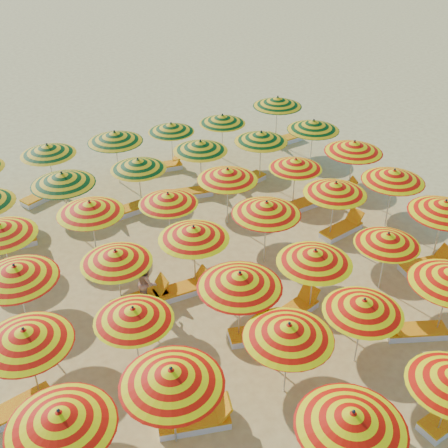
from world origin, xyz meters
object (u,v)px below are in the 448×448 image
Objects in this scene: umbrella_9 at (364,306)px; umbrella_7 at (171,377)px; umbrella_29 at (354,147)px; umbrella_18 at (15,272)px; umbrella_31 at (62,179)px; lounger_9 at (141,299)px; umbrella_32 at (138,164)px; umbrella_39 at (171,128)px; lounger_6 at (261,333)px; umbrella_14 at (240,280)px; umbrella_24 at (0,229)px; lounger_5 at (17,409)px; umbrella_16 at (388,239)px; umbrella_26 at (168,199)px; umbrella_40 at (222,119)px; umbrella_8 at (289,331)px; umbrella_38 at (115,137)px; lounger_7 at (294,311)px; beachgoer_b at (147,282)px; umbrella_15 at (315,257)px; lounger_13 at (308,202)px; umbrella_28 at (296,164)px; lounger_22 at (285,139)px; umbrella_12 at (25,336)px; umbrella_27 at (228,174)px; umbrella_33 at (200,146)px; lounger_14 at (335,192)px; umbrella_41 at (278,102)px; umbrella_21 at (266,208)px; lounger_4 at (414,331)px; lounger_10 at (183,290)px; umbrella_37 at (48,150)px; lounger_3 at (196,421)px; lounger_21 at (163,166)px; umbrella_22 at (335,188)px; lounger_16 at (127,210)px; umbrella_35 at (313,125)px; umbrella_6 at (60,419)px; lounger_15 at (12,243)px; umbrella_20 at (194,233)px; lounger_11 at (342,229)px; umbrella_13 at (133,314)px; umbrella_19 at (116,257)px.

umbrella_7 is at bearing -178.78° from umbrella_9.
umbrella_18 is at bearing -170.40° from umbrella_29.
lounger_9 is at bearing -80.41° from umbrella_31.
umbrella_32 reaches higher than umbrella_39.
umbrella_14 is at bearing 175.92° from lounger_6.
umbrella_24 is 5.67m from lounger_5.
umbrella_16 is 0.88× the size of umbrella_31.
umbrella_40 is (4.76, 5.32, 0.02)m from umbrella_26.
umbrella_29 is (7.71, 7.34, 0.07)m from umbrella_8.
umbrella_38 is 1.29× the size of lounger_7.
umbrella_7 reaches higher than beachgoer_b.
lounger_13 is (3.51, 5.16, -1.86)m from umbrella_15.
umbrella_15 is (2.29, 2.20, -0.03)m from umbrella_8.
umbrella_24 is 1.24× the size of umbrella_28.
umbrella_12 is at bearing 30.03° from lounger_22.
umbrella_27 reaches higher than lounger_5.
lounger_6 and lounger_13 have the same top height.
umbrella_33 is at bearing -149.39° from lounger_5.
umbrella_33 is 1.37× the size of lounger_14.
umbrella_7 is 16.83m from umbrella_41.
umbrella_29 reaches higher than umbrella_40.
umbrella_21 is at bearing 88.06° from umbrella_15.
lounger_22 is at bearing 20.83° from umbrella_24.
umbrella_32 is 1.46× the size of lounger_4.
umbrella_24 is 1.51× the size of lounger_10.
lounger_10 and lounger_13 have the same top height.
umbrella_14 is 1.14× the size of umbrella_37.
lounger_3 is at bearing -164.29° from umbrella_16.
lounger_21 is (3.95, 7.98, 0.00)m from lounger_9.
lounger_10 is (-8.42, -8.19, -1.95)m from umbrella_41.
umbrella_22 is 1.32× the size of lounger_5.
umbrella_15 reaches higher than lounger_16.
umbrella_41 is 11.91m from lounger_10.
umbrella_39 is (-5.21, 2.98, -0.22)m from umbrella_35.
umbrella_6 reaches higher than lounger_15.
umbrella_20 is 1.27× the size of lounger_21.
lounger_3 is (-4.64, 0.07, -1.76)m from umbrella_9.
umbrella_13 is at bearing -173.13° from lounger_11.
umbrella_29 is 1.37× the size of lounger_3.
umbrella_28 reaches higher than umbrella_39.
umbrella_21 is at bearing -92.32° from umbrella_33.
lounger_10 is (-1.16, 2.77, 0.00)m from lounger_6.
umbrella_38 is 1.30× the size of lounger_4.
umbrella_28 is 5.84m from umbrella_32.
umbrella_16 is at bearing -109.50° from umbrella_35.
umbrella_20 is 1.26× the size of lounger_11.
umbrella_14 is 1.23× the size of umbrella_20.
umbrella_22 reaches higher than umbrella_33.
umbrella_19 is 1.23× the size of umbrella_28.
umbrella_21 is at bearing 43.40° from umbrella_7.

